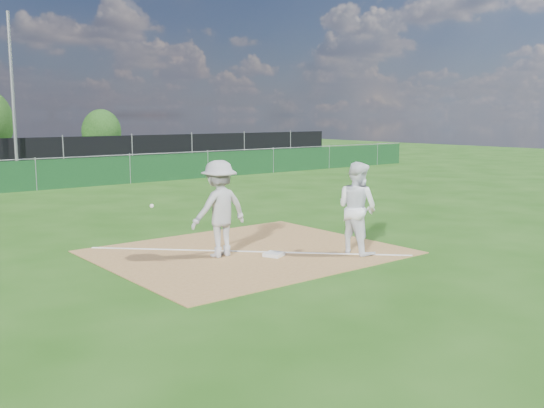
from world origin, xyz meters
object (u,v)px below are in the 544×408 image
at_px(car_right, 27,153).
at_px(first_base, 274,254).
at_px(tree_right, 101,132).
at_px(light_pole, 13,94).
at_px(runner, 357,208).
at_px(play_at_first, 219,209).

bearing_deg(car_right, first_base, 159.71).
bearing_deg(tree_right, light_pole, -130.03).
height_order(first_base, tree_right, tree_right).
distance_m(car_right, tree_right, 9.49).
distance_m(first_base, runner, 2.03).
relative_size(light_pole, first_base, 22.14).
distance_m(runner, tree_right, 35.44).
bearing_deg(tree_right, car_right, -140.21).
height_order(play_at_first, runner, play_at_first).
xyz_separation_m(light_pole, play_at_first, (-2.20, -21.67, -2.98)).
bearing_deg(light_pole, first_base, -93.38).
bearing_deg(light_pole, runner, -89.31).
height_order(light_pole, car_right, light_pole).
bearing_deg(first_base, runner, -27.60).
height_order(play_at_first, tree_right, tree_right).
height_order(runner, car_right, runner).
distance_m(first_base, tree_right, 35.12).
bearing_deg(play_at_first, first_base, -39.30).
distance_m(first_base, car_right, 27.61).
xyz_separation_m(light_pole, tree_right, (9.28, 11.05, -2.25)).
xyz_separation_m(play_at_first, car_right, (4.23, 26.68, -0.30)).
xyz_separation_m(first_base, runner, (1.60, -0.84, 0.93)).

